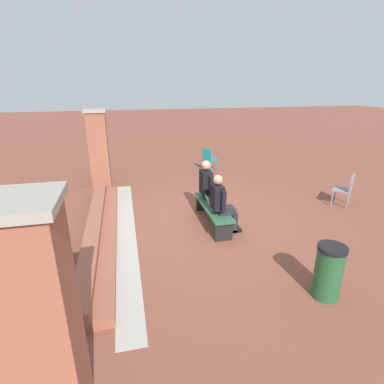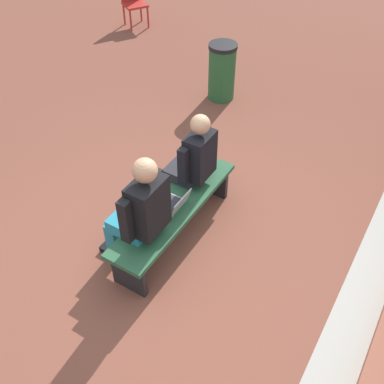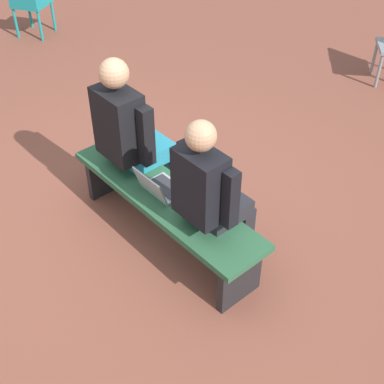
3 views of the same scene
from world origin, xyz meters
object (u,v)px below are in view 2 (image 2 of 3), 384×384
(bench, at_px, (175,212))
(laptop, at_px, (173,205))
(person_adult, at_px, (139,211))
(litter_bin, at_px, (222,72))
(person_student, at_px, (191,162))
(plastic_chair_far_left, at_px, (133,0))

(bench, relative_size, laptop, 5.62)
(bench, distance_m, person_adult, 0.61)
(bench, distance_m, litter_bin, 2.93)
(litter_bin, bearing_deg, person_adult, 15.47)
(bench, height_order, person_adult, person_adult)
(person_student, distance_m, person_adult, 0.90)
(person_student, distance_m, plastic_chair_far_left, 5.37)
(litter_bin, bearing_deg, bench, 19.25)
(bench, height_order, laptop, laptop)
(laptop, height_order, plastic_chair_far_left, plastic_chair_far_left)
(laptop, distance_m, litter_bin, 2.97)
(plastic_chair_far_left, bearing_deg, bench, 41.20)
(laptop, bearing_deg, plastic_chair_far_left, -139.00)
(plastic_chair_far_left, relative_size, litter_bin, 0.98)
(person_student, height_order, laptop, person_student)
(bench, height_order, person_student, person_student)
(laptop, relative_size, plastic_chair_far_left, 0.38)
(bench, distance_m, plastic_chair_far_left, 5.73)
(person_student, relative_size, litter_bin, 1.51)
(person_adult, distance_m, laptop, 0.49)
(person_student, distance_m, laptop, 0.52)
(laptop, relative_size, litter_bin, 0.37)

